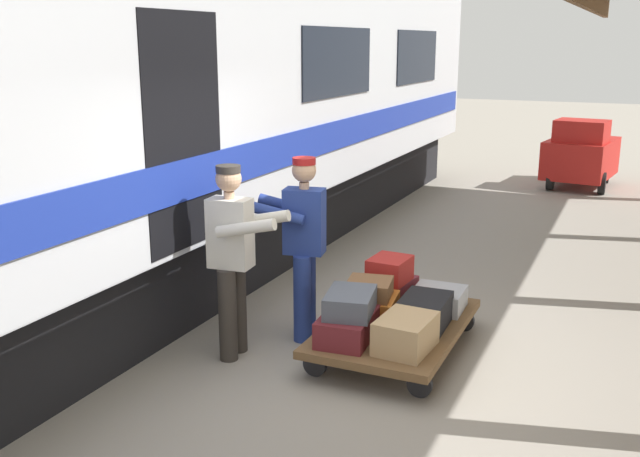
{
  "coord_description": "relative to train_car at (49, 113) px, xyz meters",
  "views": [
    {
      "loc": [
        -1.73,
        5.13,
        2.71
      ],
      "look_at": [
        0.73,
        -0.33,
        1.15
      ],
      "focal_mm": 40.66,
      "sensor_mm": 36.0,
      "label": 1
    }
  ],
  "objects": [
    {
      "name": "suitcase_gray_aluminum",
      "position": [
        -3.47,
        -1.13,
        -1.69
      ],
      "size": [
        0.48,
        0.47,
        0.2
      ],
      "primitive_type": "cube",
      "rotation": [
        0.0,
        0.0,
        0.03
      ],
      "color": "#9EA0A5",
      "rests_on": "luggage_cart"
    },
    {
      "name": "suitcase_orange_carryall",
      "position": [
        -2.96,
        -0.63,
        -1.68
      ],
      "size": [
        0.55,
        0.54,
        0.22
      ],
      "primitive_type": "cube",
      "rotation": [
        0.0,
        0.0,
        0.14
      ],
      "color": "#CC6B23",
      "rests_on": "luggage_cart"
    },
    {
      "name": "ground_plane",
      "position": [
        -3.34,
        0.0,
        -2.06
      ],
      "size": [
        60.0,
        60.0,
        0.0
      ],
      "primitive_type": "plane",
      "color": "gray"
    },
    {
      "name": "suitcase_tan_vintage",
      "position": [
        -3.47,
        -0.13,
        -1.65
      ],
      "size": [
        0.43,
        0.56,
        0.27
      ],
      "primitive_type": "cube",
      "rotation": [
        0.0,
        0.0,
        -0.06
      ],
      "color": "tan",
      "rests_on": "luggage_cart"
    },
    {
      "name": "suitcase_brown_leather",
      "position": [
        -2.97,
        -0.61,
        -1.49
      ],
      "size": [
        0.45,
        0.44,
        0.16
      ],
      "primitive_type": "cube",
      "rotation": [
        0.0,
        0.0,
        0.18
      ],
      "color": "brown",
      "rests_on": "suitcase_orange_carryall"
    },
    {
      "name": "porter_by_door",
      "position": [
        -1.95,
        0.02,
        -1.14
      ],
      "size": [
        0.69,
        0.47,
        1.7
      ],
      "color": "#332D28",
      "rests_on": "ground_plane"
    },
    {
      "name": "porter_in_overalls",
      "position": [
        -2.31,
        -0.61,
        -1.14
      ],
      "size": [
        0.71,
        0.51,
        1.7
      ],
      "color": "navy",
      "rests_on": "ground_plane"
    },
    {
      "name": "suitcase_red_plastic",
      "position": [
        -2.98,
        -1.13,
        -1.47
      ],
      "size": [
        0.37,
        0.43,
        0.24
      ],
      "primitive_type": "cube",
      "rotation": [
        0.0,
        0.0,
        -0.07
      ],
      "color": "#AD231E",
      "rests_on": "suitcase_burgundy_valise"
    },
    {
      "name": "suitcase_black_hardshell",
      "position": [
        -3.47,
        -0.63,
        -1.65
      ],
      "size": [
        0.41,
        0.64,
        0.27
      ],
      "primitive_type": "cube",
      "rotation": [
        0.0,
        0.0,
        0.03
      ],
      "color": "black",
      "rests_on": "luggage_cart"
    },
    {
      "name": "luggage_cart",
      "position": [
        -3.21,
        -0.63,
        -1.83
      ],
      "size": [
        1.13,
        1.83,
        0.27
      ],
      "color": "brown",
      "rests_on": "ground_plane"
    },
    {
      "name": "suitcase_slate_roller",
      "position": [
        -2.97,
        -0.15,
        -1.47
      ],
      "size": [
        0.47,
        0.58,
        0.19
      ],
      "primitive_type": "cube",
      "rotation": [
        0.0,
        0.0,
        0.2
      ],
      "color": "#4C515B",
      "rests_on": "suitcase_maroon_trunk"
    },
    {
      "name": "baggage_tug",
      "position": [
        -4.0,
        -9.28,
        -1.43
      ],
      "size": [
        1.32,
        1.84,
        1.3
      ],
      "color": "#B21E19",
      "rests_on": "ground_plane"
    },
    {
      "name": "suitcase_burgundy_valise",
      "position": [
        -2.96,
        -1.13,
        -1.69
      ],
      "size": [
        0.46,
        0.68,
        0.2
      ],
      "primitive_type": "cube",
      "rotation": [
        0.0,
        0.0,
        -0.15
      ],
      "color": "maroon",
      "rests_on": "luggage_cart"
    },
    {
      "name": "train_car",
      "position": [
        0.0,
        0.0,
        0.0
      ],
      "size": [
        3.02,
        19.22,
        4.0
      ],
      "color": "#B7BABF",
      "rests_on": "ground_plane"
    },
    {
      "name": "suitcase_maroon_trunk",
      "position": [
        -2.96,
        -0.13,
        -1.68
      ],
      "size": [
        0.46,
        0.66,
        0.22
      ],
      "primitive_type": "cube",
      "rotation": [
        0.0,
        0.0,
        0.08
      ],
      "color": "maroon",
      "rests_on": "luggage_cart"
    }
  ]
}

